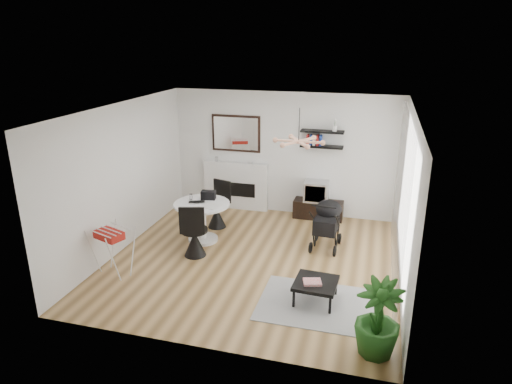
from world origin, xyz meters
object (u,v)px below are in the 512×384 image
(coffee_table, at_px, (316,284))
(stroller, at_px, (327,226))
(dining_table, at_px, (202,216))
(drying_rack, at_px, (113,251))
(tv_console, at_px, (318,209))
(fireplace, at_px, (236,180))
(potted_plant, at_px, (378,318))
(crt_tv, at_px, (316,191))

(coffee_table, bearing_deg, stroller, 92.41)
(dining_table, relative_size, coffee_table, 1.62)
(dining_table, relative_size, stroller, 1.07)
(drying_rack, bearing_deg, tv_console, 68.86)
(stroller, bearing_deg, dining_table, -167.56)
(tv_console, bearing_deg, stroller, -75.94)
(stroller, distance_m, coffee_table, 1.95)
(tv_console, xyz_separation_m, stroller, (0.35, -1.38, 0.23))
(drying_rack, bearing_deg, fireplace, 93.69)
(dining_table, distance_m, potted_plant, 4.21)
(fireplace, bearing_deg, coffee_table, -55.64)
(fireplace, relative_size, drying_rack, 2.62)
(crt_tv, bearing_deg, coffee_table, -81.65)
(stroller, relative_size, potted_plant, 0.98)
(fireplace, xyz_separation_m, stroller, (2.28, -1.51, -0.26))
(stroller, xyz_separation_m, coffee_table, (0.08, -1.94, -0.13))
(potted_plant, bearing_deg, dining_table, 142.56)
(drying_rack, distance_m, coffee_table, 3.38)
(fireplace, xyz_separation_m, crt_tv, (1.87, -0.12, -0.06))
(tv_console, height_order, potted_plant, potted_plant)
(fireplace, height_order, coffee_table, fireplace)
(fireplace, relative_size, tv_console, 2.02)
(coffee_table, bearing_deg, fireplace, 124.36)
(fireplace, distance_m, potted_plant, 5.52)
(fireplace, distance_m, drying_rack, 3.67)
(crt_tv, height_order, dining_table, crt_tv)
(drying_rack, bearing_deg, crt_tv, 69.41)
(crt_tv, bearing_deg, stroller, -73.61)
(tv_console, relative_size, crt_tv, 2.12)
(drying_rack, distance_m, potted_plant, 4.38)
(dining_table, xyz_separation_m, coffee_table, (2.44, -1.57, -0.22))
(drying_rack, height_order, stroller, stroller)
(fireplace, xyz_separation_m, tv_console, (1.93, -0.12, -0.48))
(dining_table, bearing_deg, potted_plant, -37.44)
(tv_console, height_order, stroller, stroller)
(stroller, height_order, coffee_table, stroller)
(crt_tv, distance_m, dining_table, 2.63)
(tv_console, bearing_deg, drying_rack, -130.99)
(fireplace, height_order, drying_rack, fireplace)
(drying_rack, bearing_deg, stroller, 51.20)
(fireplace, bearing_deg, stroller, -33.48)
(dining_table, bearing_deg, coffee_table, -32.72)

